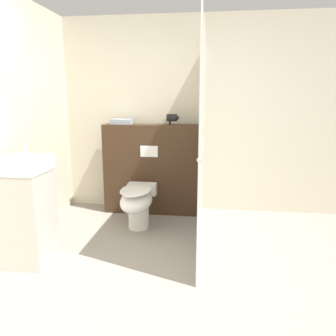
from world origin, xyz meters
The scene contains 8 objects.
ground_plane centered at (0.00, 0.00, 0.00)m, with size 12.00×12.00×0.00m, color gray.
wall_back centered at (0.00, 2.27, 1.25)m, with size 8.00×0.06×2.50m.
partition_panel centered at (-0.24, 2.04, 0.58)m, with size 1.21×0.26×1.16m.
shower_glass centered at (0.43, 1.28, 1.08)m, with size 0.04×1.92×2.15m.
toilet centered at (-0.29, 1.42, 0.33)m, with size 0.35×0.68×0.50m.
sink_vanity centered at (-1.13, 0.56, 0.49)m, with size 0.45×0.41×1.12m.
hair_drier centered at (0.05, 2.00, 1.24)m, with size 0.16×0.09×0.13m.
folded_towel centered at (-0.62, 2.06, 1.19)m, with size 0.26×0.16×0.06m.
Camera 1 is at (0.51, -2.05, 1.49)m, focal length 35.00 mm.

